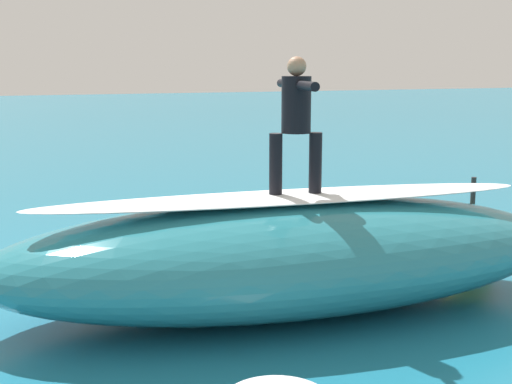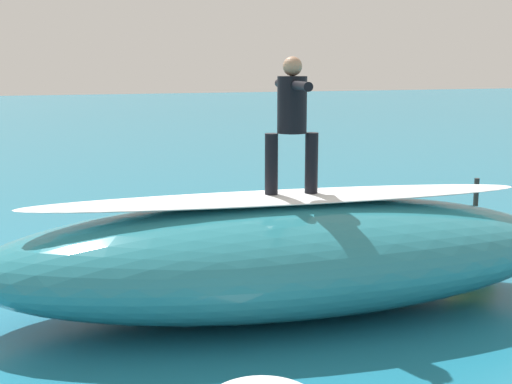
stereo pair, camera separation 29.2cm
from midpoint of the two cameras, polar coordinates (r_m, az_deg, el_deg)
name	(u,v)px [view 1 (the left image)]	position (r m, az deg, el deg)	size (l,w,h in m)	color
ground_plane	(221,263)	(10.28, -3.76, -5.90)	(120.00, 120.00, 0.00)	teal
wave_crest	(288,255)	(8.23, 1.61, -5.26)	(7.13, 2.58, 1.33)	teal
wave_foam_lip	(288,197)	(8.07, 1.64, -0.43)	(6.06, 0.90, 0.08)	white
surfboard_riding	(295,197)	(8.09, 2.24, -0.42)	(1.83, 0.50, 0.08)	#33B2D1
surfer_riding	(296,115)	(7.97, 2.29, 6.39)	(0.62, 1.50, 1.59)	black
surfboard_paddling	(228,239)	(11.51, -3.04, -3.90)	(2.30, 0.55, 0.08)	silver
surfer_paddling	(234,228)	(11.55, -2.59, -3.04)	(1.51, 0.72, 0.28)	black
buoy_marker	(471,235)	(10.80, 16.62, -3.46)	(0.74, 0.74, 1.26)	yellow
foam_patch_mid	(352,255)	(10.45, 7.13, -5.19)	(0.84, 0.54, 0.18)	white
foam_patch_far	(371,223)	(12.79, 8.84, -2.53)	(0.56, 0.40, 0.08)	white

